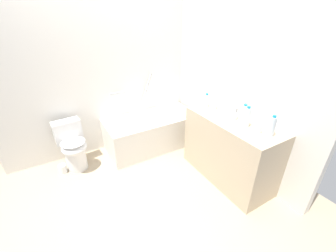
{
  "coord_description": "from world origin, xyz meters",
  "views": [
    {
      "loc": [
        -0.78,
        -2.0,
        2.0
      ],
      "look_at": [
        0.5,
        0.17,
        0.68
      ],
      "focal_mm": 22.57,
      "sensor_mm": 36.0,
      "label": 1
    }
  ],
  "objects": [
    {
      "name": "sink_faucet",
      "position": [
        1.24,
        -0.31,
        0.91
      ],
      "size": [
        0.11,
        0.15,
        0.09
      ],
      "color": "silver",
      "rests_on": "vanity_counter"
    },
    {
      "name": "water_bottle_1",
      "position": [
        1.08,
        0.09,
        0.96
      ],
      "size": [
        0.06,
        0.06,
        0.19
      ],
      "color": "silver",
      "rests_on": "vanity_counter"
    },
    {
      "name": "water_bottle_2",
      "position": [
        1.08,
        -0.61,
        0.99
      ],
      "size": [
        0.07,
        0.07,
        0.25
      ],
      "color": "silver",
      "rests_on": "vanity_counter"
    },
    {
      "name": "toilet_paper_roll",
      "position": [
        -0.86,
        0.81,
        0.06
      ],
      "size": [
        0.11,
        0.11,
        0.13
      ],
      "primitive_type": "cylinder",
      "color": "white",
      "rests_on": "ground_plane"
    },
    {
      "name": "bathtub",
      "position": [
        0.57,
        0.81,
        0.29
      ],
      "size": [
        1.49,
        0.71,
        1.16
      ],
      "color": "silver",
      "rests_on": "ground_plane"
    },
    {
      "name": "ground_plane",
      "position": [
        0.0,
        0.0,
        0.0
      ],
      "size": [
        3.74,
        3.74,
        0.0
      ],
      "primitive_type": "plane",
      "color": "tan"
    },
    {
      "name": "wall_right_mirror",
      "position": [
        1.42,
        0.0,
        1.21
      ],
      "size": [
        0.1,
        2.73,
        2.41
      ],
      "primitive_type": "cube",
      "color": "silver",
      "rests_on": "ground_plane"
    },
    {
      "name": "drinking_glass_0",
      "position": [
        1.08,
        -0.78,
        0.91
      ],
      "size": [
        0.06,
        0.06,
        0.08
      ],
      "primitive_type": "cylinder",
      "color": "white",
      "rests_on": "vanity_counter"
    },
    {
      "name": "wall_back_tiled",
      "position": [
        0.0,
        1.22,
        1.21
      ],
      "size": [
        3.14,
        0.1,
        2.41
      ],
      "primitive_type": "cube",
      "color": "silver",
      "rests_on": "ground_plane"
    },
    {
      "name": "sink_basin",
      "position": [
        1.07,
        -0.31,
        0.89
      ],
      "size": [
        0.28,
        0.28,
        0.04
      ],
      "primitive_type": "cylinder",
      "color": "white",
      "rests_on": "vanity_counter"
    },
    {
      "name": "drinking_glass_1",
      "position": [
        1.11,
        -0.02,
        0.92
      ],
      "size": [
        0.08,
        0.08,
        0.09
      ],
      "primitive_type": "cylinder",
      "color": "white",
      "rests_on": "vanity_counter"
    },
    {
      "name": "vanity_counter",
      "position": [
        1.1,
        -0.41,
        0.44
      ],
      "size": [
        0.55,
        1.25,
        0.87
      ],
      "primitive_type": "cube",
      "color": "tan",
      "rests_on": "ground_plane"
    },
    {
      "name": "water_bottle_0",
      "position": [
        1.14,
        -0.88,
        0.98
      ],
      "size": [
        0.07,
        0.07,
        0.23
      ],
      "color": "silver",
      "rests_on": "vanity_counter"
    },
    {
      "name": "toilet",
      "position": [
        -0.66,
        0.85,
        0.36
      ],
      "size": [
        0.4,
        0.52,
        0.71
      ],
      "rotation": [
        0.0,
        0.0,
        -1.48
      ],
      "color": "white",
      "rests_on": "ground_plane"
    },
    {
      "name": "water_bottle_3",
      "position": [
        1.16,
        -0.5,
        0.98
      ],
      "size": [
        0.07,
        0.07,
        0.22
      ],
      "color": "silver",
      "rests_on": "vanity_counter"
    }
  ]
}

